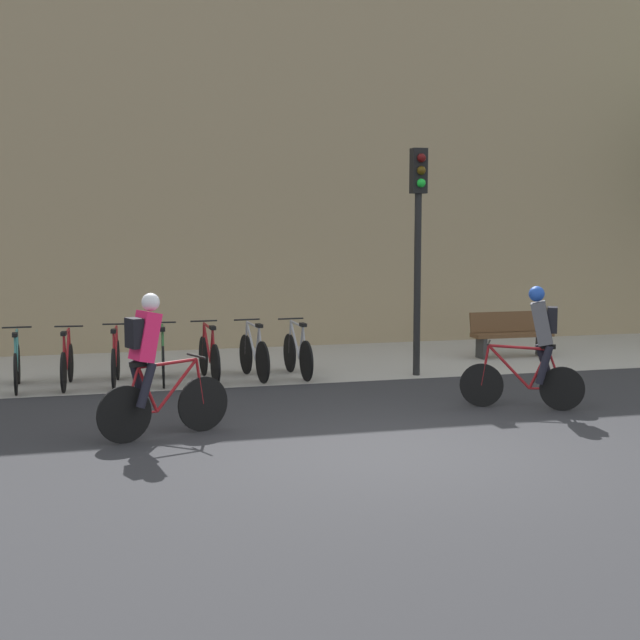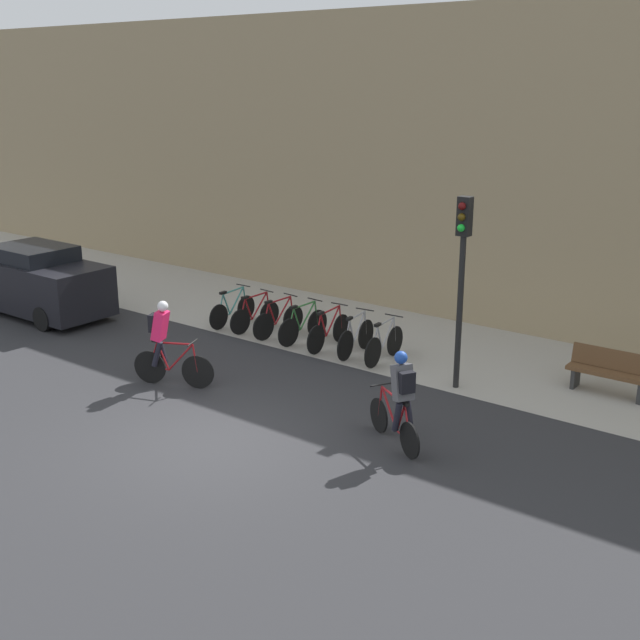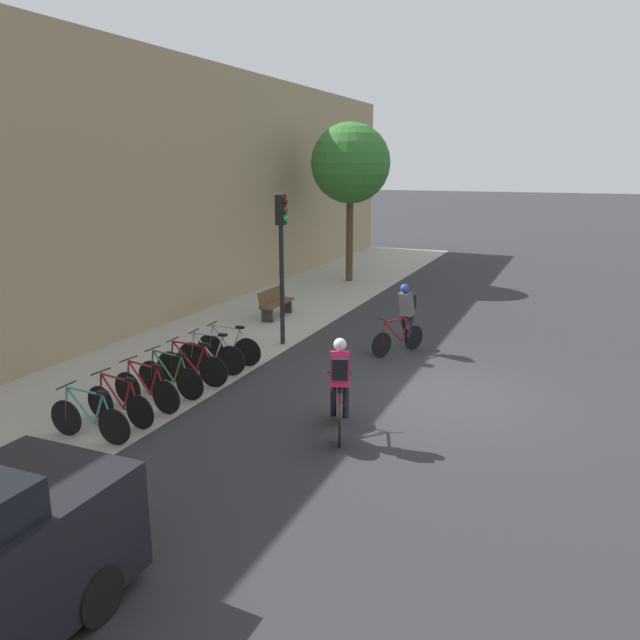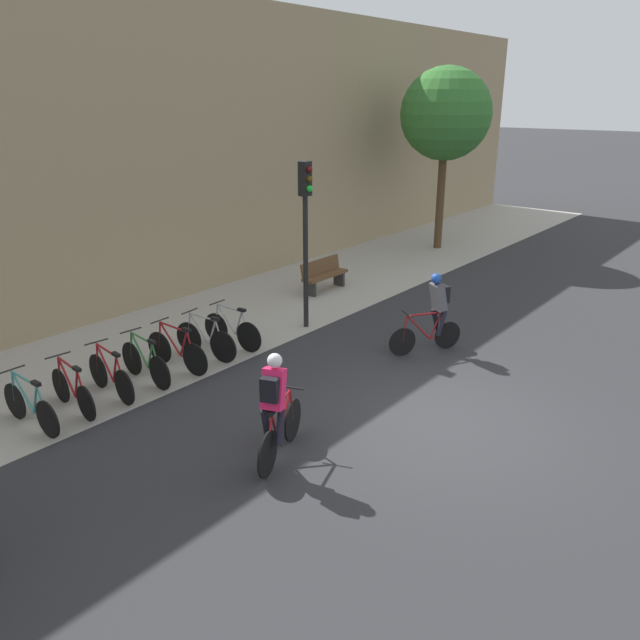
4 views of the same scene
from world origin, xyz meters
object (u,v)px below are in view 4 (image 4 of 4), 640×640
(parked_bike_4, at_px, (177,351))
(parked_bike_6, at_px, (232,330))
(cyclist_grey, at_px, (435,310))
(parked_bike_1, at_px, (73,391))
(parked_bike_2, at_px, (111,376))
(bench, at_px, (324,274))
(parked_bike_0, at_px, (30,407))
(cyclist_pink, at_px, (276,407))
(parked_bike_5, at_px, (206,340))
(parked_bike_3, at_px, (145,363))
(traffic_light_pole, at_px, (306,216))

(parked_bike_4, relative_size, parked_bike_6, 1.04)
(cyclist_grey, height_order, parked_bike_6, cyclist_grey)
(cyclist_grey, bearing_deg, parked_bike_1, 151.06)
(parked_bike_2, bearing_deg, bench, 8.18)
(parked_bike_1, relative_size, parked_bike_2, 0.98)
(parked_bike_0, relative_size, parked_bike_4, 0.97)
(cyclist_pink, bearing_deg, cyclist_grey, 3.73)
(parked_bike_5, bearing_deg, parked_bike_1, -179.98)
(parked_bike_1, xyz_separation_m, parked_bike_4, (2.30, -0.00, 0.02))
(cyclist_pink, height_order, parked_bike_1, cyclist_pink)
(parked_bike_5, bearing_deg, bench, 11.59)
(parked_bike_3, bearing_deg, cyclist_pink, -97.21)
(parked_bike_1, bearing_deg, parked_bike_2, 0.03)
(parked_bike_5, bearing_deg, parked_bike_2, -179.98)
(parked_bike_6, bearing_deg, parked_bike_2, -179.99)
(parked_bike_3, bearing_deg, traffic_light_pole, -5.76)
(parked_bike_2, bearing_deg, cyclist_grey, -32.12)
(parked_bike_0, bearing_deg, traffic_light_pole, -3.76)
(parked_bike_3, xyz_separation_m, parked_bike_5, (1.53, 0.00, 0.01))
(cyclist_grey, distance_m, parked_bike_0, 8.03)
(parked_bike_0, xyz_separation_m, traffic_light_pole, (6.61, -0.43, 2.29))
(parked_bike_1, distance_m, parked_bike_6, 3.83)
(cyclist_pink, bearing_deg, parked_bike_3, 82.79)
(parked_bike_4, xyz_separation_m, traffic_light_pole, (3.55, -0.43, 2.28))
(parked_bike_4, height_order, parked_bike_5, parked_bike_5)
(parked_bike_2, height_order, parked_bike_4, parked_bike_4)
(cyclist_pink, relative_size, parked_bike_2, 1.08)
(parked_bike_1, bearing_deg, traffic_light_pole, -4.25)
(parked_bike_1, distance_m, parked_bike_4, 2.30)
(parked_bike_0, bearing_deg, parked_bike_3, 0.02)
(cyclist_pink, xyz_separation_m, parked_bike_3, (0.49, 3.90, -0.54))
(parked_bike_4, relative_size, traffic_light_pole, 0.45)
(cyclist_pink, distance_m, parked_bike_4, 4.14)
(parked_bike_5, xyz_separation_m, traffic_light_pole, (2.79, -0.44, 2.28))
(bench, bearing_deg, parked_bike_6, -166.55)
(cyclist_grey, height_order, parked_bike_4, cyclist_grey)
(parked_bike_2, bearing_deg, parked_bike_1, -179.97)
(cyclist_grey, distance_m, parked_bike_2, 6.70)
(parked_bike_0, relative_size, bench, 1.03)
(cyclist_pink, height_order, cyclist_grey, cyclist_pink)
(parked_bike_4, bearing_deg, traffic_light_pole, -6.98)
(parked_bike_0, distance_m, traffic_light_pole, 7.01)
(parked_bike_6, height_order, bench, parked_bike_6)
(traffic_light_pole, relative_size, bench, 2.38)
(parked_bike_2, bearing_deg, parked_bike_0, -179.97)
(cyclist_grey, bearing_deg, parked_bike_0, 153.71)
(parked_bike_3, xyz_separation_m, traffic_light_pole, (4.32, -0.44, 2.28))
(parked_bike_1, height_order, parked_bike_2, parked_bike_2)
(parked_bike_5, distance_m, bench, 5.49)
(cyclist_pink, height_order, parked_bike_0, cyclist_pink)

